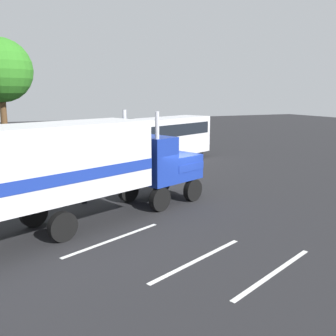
{
  "coord_description": "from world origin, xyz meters",
  "views": [
    {
      "loc": [
        -7.71,
        -16.21,
        5.27
      ],
      "look_at": [
        -0.24,
        0.64,
        1.6
      ],
      "focal_mm": 40.31,
      "sensor_mm": 36.0,
      "label": 1
    }
  ],
  "objects_px": {
    "semi_truck": "(47,168)",
    "parked_bus": "(154,137)",
    "tree_center": "(0,71)",
    "person_bystander": "(83,185)"
  },
  "relations": [
    {
      "from": "person_bystander",
      "to": "tree_center",
      "type": "xyz_separation_m",
      "value": [
        -3.15,
        11.46,
        5.89
      ]
    },
    {
      "from": "tree_center",
      "to": "person_bystander",
      "type": "bearing_deg",
      "value": -74.64
    },
    {
      "from": "semi_truck",
      "to": "person_bystander",
      "type": "bearing_deg",
      "value": 60.45
    },
    {
      "from": "parked_bus",
      "to": "tree_center",
      "type": "height_order",
      "value": "tree_center"
    },
    {
      "from": "person_bystander",
      "to": "tree_center",
      "type": "bearing_deg",
      "value": 105.36
    },
    {
      "from": "semi_truck",
      "to": "parked_bus",
      "type": "xyz_separation_m",
      "value": [
        9.02,
        11.71,
        -0.46
      ]
    },
    {
      "from": "semi_truck",
      "to": "parked_bus",
      "type": "height_order",
      "value": "semi_truck"
    },
    {
      "from": "person_bystander",
      "to": "parked_bus",
      "type": "bearing_deg",
      "value": 49.45
    },
    {
      "from": "semi_truck",
      "to": "parked_bus",
      "type": "bearing_deg",
      "value": 52.39
    },
    {
      "from": "semi_truck",
      "to": "parked_bus",
      "type": "relative_size",
      "value": 1.28
    }
  ]
}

